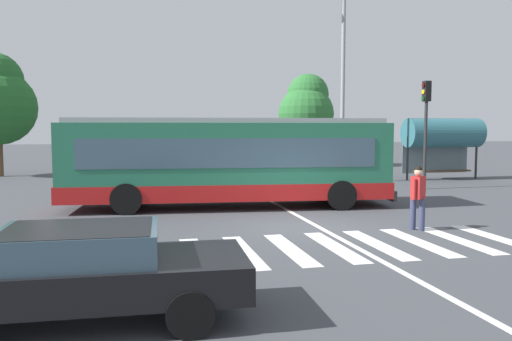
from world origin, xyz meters
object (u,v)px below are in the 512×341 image
foreground_sedan (84,269)px  bus_stop_shelter (443,134)px  pedestrian_crossing_street (418,194)px  background_tree_right (307,108)px  twin_arm_street_lamp (343,66)px  parked_car_champagne (294,163)px  city_transit_bus (228,161)px  parked_car_white (249,165)px  parked_car_charcoal (199,165)px  traffic_light_far_corner (426,117)px

foreground_sedan → bus_stop_shelter: bearing=45.4°
pedestrian_crossing_street → background_tree_right: bearing=78.7°
twin_arm_street_lamp → parked_car_champagne: bearing=114.6°
bus_stop_shelter → city_transit_bus: bearing=-151.8°
foreground_sedan → parked_car_white: (6.67, 19.53, 0.00)m
city_transit_bus → parked_car_champagne: 11.41m
parked_car_white → bus_stop_shelter: size_ratio=1.07×
parked_car_charcoal → parked_car_champagne: bearing=1.4°
city_transit_bus → parked_car_white: (2.88, 9.57, -0.82)m
foreground_sedan → parked_car_charcoal: same height
background_tree_right → foreground_sedan: bearing=-114.7°
parked_car_champagne → traffic_light_far_corner: size_ratio=0.95×
pedestrian_crossing_street → parked_car_charcoal: size_ratio=0.38×
foreground_sedan → background_tree_right: background_tree_right is taller
parked_car_charcoal → city_transit_bus: bearing=-91.0°
traffic_light_far_corner → twin_arm_street_lamp: 5.03m
twin_arm_street_lamp → parked_car_charcoal: bearing=155.4°
pedestrian_crossing_street → twin_arm_street_lamp: 13.07m
parked_car_charcoal → parked_car_white: 2.71m
pedestrian_crossing_street → traffic_light_far_corner: size_ratio=0.36×
parked_car_white → twin_arm_street_lamp: bearing=-35.0°
parked_car_white → twin_arm_street_lamp: 7.15m
city_transit_bus → traffic_light_far_corner: bearing=18.5°
parked_car_charcoal → pedestrian_crossing_street: bearing=-74.7°
city_transit_bus → parked_car_charcoal: 9.85m
pedestrian_crossing_street → foreground_sedan: bearing=-149.1°
background_tree_right → twin_arm_street_lamp: bearing=-99.3°
twin_arm_street_lamp → parked_car_white: bearing=145.0°
parked_car_champagne → city_transit_bus: bearing=-119.0°
pedestrian_crossing_street → twin_arm_street_lamp: size_ratio=0.18×
parked_car_champagne → foreground_sedan: bearing=-115.1°
foreground_sedan → background_tree_right: 30.17m
city_transit_bus → pedestrian_crossing_street: size_ratio=6.60×
parked_car_champagne → twin_arm_street_lamp: (1.50, -3.27, 5.06)m
parked_car_white → foreground_sedan: bearing=-108.9°
foreground_sedan → parked_car_champagne: bearing=64.9°
traffic_light_far_corner → background_tree_right: background_tree_right is taller
parked_car_white → bus_stop_shelter: 10.44m
parked_car_charcoal → twin_arm_street_lamp: 9.07m
city_transit_bus → background_tree_right: bearing=63.1°
foreground_sedan → background_tree_right: (12.54, 27.23, 3.37)m
city_transit_bus → background_tree_right: background_tree_right is taller
city_transit_bus → traffic_light_far_corner: (9.52, 3.18, 1.64)m
parked_car_charcoal → traffic_light_far_corner: 11.72m
pedestrian_crossing_street → parked_car_charcoal: bearing=105.3°
parked_car_champagne → twin_arm_street_lamp: bearing=-65.4°
twin_arm_street_lamp → background_tree_right: 10.87m
parked_car_white → parked_car_charcoal: bearing=174.9°
parked_car_charcoal → background_tree_right: size_ratio=0.69×
traffic_light_far_corner → bus_stop_shelter: size_ratio=1.14×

